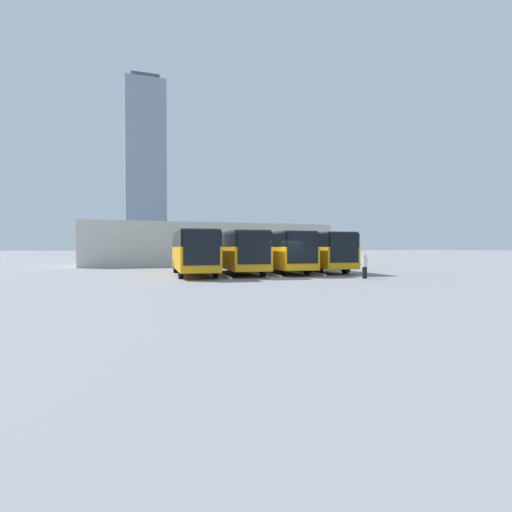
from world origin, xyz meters
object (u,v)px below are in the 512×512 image
bus_2 (238,251)px  bus_0 (316,251)px  bus_3 (193,251)px  pedestrian (365,266)px  bus_1 (279,251)px

bus_2 → bus_0: bearing=-170.4°
bus_3 → pedestrian: 12.30m
bus_2 → pedestrian: (-6.45, 7.48, -0.94)m
bus_0 → bus_2: bearing=9.6°
bus_1 → bus_2: size_ratio=1.00×
bus_2 → pedestrian: size_ratio=6.71×
pedestrian → bus_2: bearing=-62.1°
bus_0 → bus_1: 3.60m
bus_0 → pedestrian: size_ratio=6.71×
bus_2 → pedestrian: 9.93m
bus_0 → bus_3: (10.73, 0.96, 0.00)m
bus_2 → bus_3: bearing=11.9°
bus_0 → pedestrian: bus_0 is taller
pedestrian → bus_0: bearing=-107.9°
bus_0 → pedestrian: bearing=90.2°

